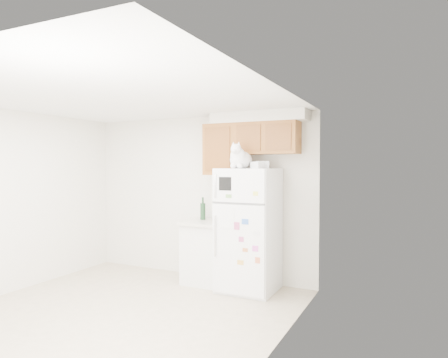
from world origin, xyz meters
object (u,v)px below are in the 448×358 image
Objects in this scene: storage_box_back at (263,165)px; bottle_amber at (219,210)px; cat at (240,159)px; bottle_green at (203,208)px; refrigerator at (248,230)px; base_counter at (207,252)px; storage_box_front at (257,165)px.

storage_box_back is 1.04m from bottle_amber.
cat is at bearing -37.00° from bottle_amber.
bottle_green is 1.16× the size of bottle_amber.
storage_box_back is at bearing -14.37° from bottle_amber.
storage_box_back reaches higher than bottle_amber.
refrigerator reaches higher than base_counter.
cat reaches higher than bottle_amber.
cat is 0.33m from storage_box_back.
base_counter is at bearing -123.57° from bottle_amber.
refrigerator is 0.92m from storage_box_back.
storage_box_back is 0.16m from storage_box_front.
cat is (0.62, -0.21, 1.37)m from base_counter.
storage_box_front is at bearing -32.45° from refrigerator.
cat is at bearing -148.83° from storage_box_front.
bottle_green is (-0.81, 0.17, 0.24)m from refrigerator.
bottle_green is at bearing 157.74° from cat.
refrigerator is at bearing 62.97° from cat.
base_counter is at bearing 161.45° from cat.
storage_box_front is at bearing -113.02° from storage_box_back.
bottle_green is at bearing 168.20° from refrigerator.
storage_box_back reaches higher than refrigerator.
refrigerator is 0.66m from bottle_amber.
base_counter is 3.12× the size of bottle_amber.
storage_box_front reaches higher than base_counter.
base_counter is at bearing 173.91° from refrigerator.
storage_box_front reaches higher than refrigerator.
refrigerator reaches higher than bottle_amber.
storage_box_back is at bearing -1.45° from base_counter.
bottle_green is (-0.12, 0.10, 0.63)m from base_counter.
storage_box_front is at bearing -25.44° from bottle_amber.
bottle_amber is (-0.51, 0.38, -0.77)m from cat.
storage_box_back is 0.53× the size of bottle_green.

